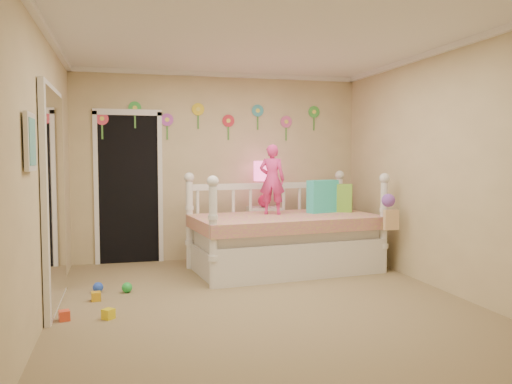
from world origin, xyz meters
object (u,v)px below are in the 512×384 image
object	(u,v)px
child	(272,179)
nightstand	(264,233)
daybed	(285,221)
table_lamp	(264,177)

from	to	relation	value
child	nightstand	world-z (taller)	child
child	nightstand	distance (m)	0.97
daybed	nightstand	size ratio (longest dim) A/B	3.16
nightstand	daybed	bearing A→B (deg)	-83.28
table_lamp	daybed	bearing A→B (deg)	-84.22
daybed	table_lamp	bearing A→B (deg)	89.49
nightstand	table_lamp	bearing A→B (deg)	-179.06
daybed	nightstand	xyz separation A→B (m)	(-0.07, 0.72, -0.26)
child	table_lamp	bearing A→B (deg)	-71.37
child	table_lamp	distance (m)	0.57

